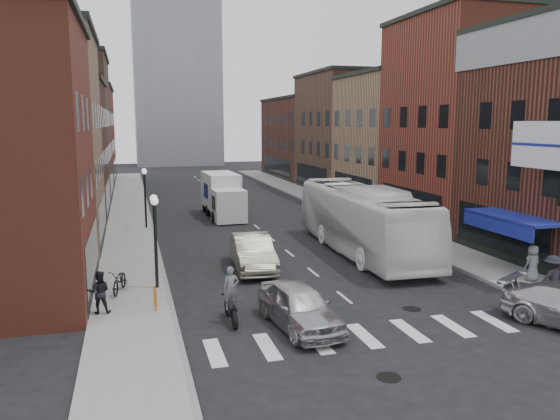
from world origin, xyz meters
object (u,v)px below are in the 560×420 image
object	(u,v)px
streetlamp_far	(145,187)
motorcycle_rider	(231,297)
sedan_left_near	(299,306)
box_truck	(223,196)
ped_left_solo	(99,292)
transit_bus	(362,219)
parked_bicycle	(120,281)
streetlamp_near	(155,224)
sedan_left_far	(252,253)
ped_right_c	(533,263)
billboard_sign	(538,146)
bike_rack	(155,298)
ped_right_a	(552,278)

from	to	relation	value
streetlamp_far	motorcycle_rider	xyz separation A→B (m)	(2.38, -18.55, -1.94)
sedan_left_near	box_truck	bearing A→B (deg)	80.57
sedan_left_near	ped_left_solo	bearing A→B (deg)	149.88
box_truck	motorcycle_rider	bearing A→B (deg)	-100.69
transit_bus	parked_bicycle	xyz separation A→B (m)	(-12.83, -4.35, -1.22)
streetlamp_near	ped_left_solo	xyz separation A→B (m)	(-2.20, -2.68, -1.96)
streetlamp_far	transit_bus	world-z (taller)	streetlamp_far
box_truck	transit_bus	size ratio (longest dim) A/B	0.57
sedan_left_near	parked_bicycle	bearing A→B (deg)	132.09
motorcycle_rider	transit_bus	distance (m)	12.46
transit_bus	ped_left_solo	size ratio (longest dim) A/B	8.35
sedan_left_near	sedan_left_far	size ratio (longest dim) A/B	0.89
sedan_left_far	ped_right_c	distance (m)	12.83
sedan_left_near	ped_right_c	bearing A→B (deg)	4.38
transit_bus	ped_left_solo	distance (m)	15.14
streetlamp_far	billboard_sign	bearing A→B (deg)	-47.59
bike_rack	sedan_left_near	distance (m)	5.66
bike_rack	ped_left_solo	bearing A→B (deg)	179.40
streetlamp_far	sedan_left_near	world-z (taller)	streetlamp_far
streetlamp_far	sedan_left_far	world-z (taller)	streetlamp_far
motorcycle_rider	streetlamp_near	bearing A→B (deg)	117.68
billboard_sign	ped_right_a	bearing A→B (deg)	-112.73
billboard_sign	parked_bicycle	bearing A→B (deg)	169.47
box_truck	sedan_left_far	size ratio (longest dim) A/B	1.47
parked_bicycle	sedan_left_near	bearing A→B (deg)	-28.16
ped_left_solo	bike_rack	bearing A→B (deg)	-175.46
streetlamp_near	ped_right_a	size ratio (longest dim) A/B	2.23
streetlamp_near	transit_bus	distance (m)	12.07
bike_rack	parked_bicycle	world-z (taller)	parked_bicycle
box_truck	transit_bus	bearing A→B (deg)	-69.81
motorcycle_rider	parked_bicycle	world-z (taller)	motorcycle_rider
streetlamp_near	bike_rack	world-z (taller)	streetlamp_near
transit_bus	sedan_left_far	bearing A→B (deg)	-162.73
transit_bus	sedan_left_far	distance (m)	6.94
parked_bicycle	ped_left_solo	world-z (taller)	ped_left_solo
billboard_sign	streetlamp_near	world-z (taller)	billboard_sign
sedan_left_far	ped_left_solo	size ratio (longest dim) A/B	3.22
transit_bus	sedan_left_near	xyz separation A→B (m)	(-6.70, -9.77, -1.08)
billboard_sign	sedan_left_near	size ratio (longest dim) A/B	0.81
streetlamp_far	streetlamp_near	bearing A→B (deg)	-90.00
streetlamp_far	transit_bus	distance (m)	15.07
streetlamp_near	ped_left_solo	bearing A→B (deg)	-129.39
transit_bus	parked_bicycle	size ratio (longest dim) A/B	7.15
box_truck	ped_right_c	bearing A→B (deg)	-65.74
motorcycle_rider	ped_left_solo	world-z (taller)	motorcycle_rider
transit_bus	motorcycle_rider	bearing A→B (deg)	-134.09
billboard_sign	ped_right_c	distance (m)	5.17
ped_right_a	box_truck	bearing A→B (deg)	-68.76
sedan_left_near	ped_left_solo	world-z (taller)	ped_left_solo
bike_rack	ped_right_a	xyz separation A→B (m)	(15.14, -3.30, 0.52)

